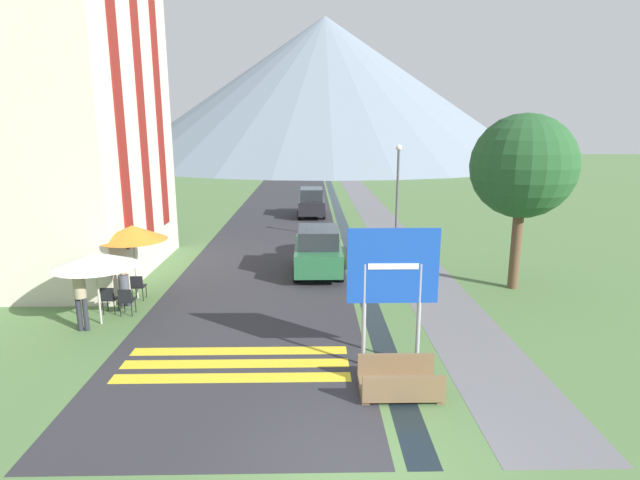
{
  "coord_description": "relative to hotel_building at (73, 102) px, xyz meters",
  "views": [
    {
      "loc": [
        -0.69,
        -7.15,
        5.55
      ],
      "look_at": [
        -0.35,
        10.0,
        1.68
      ],
      "focal_mm": 28.0,
      "sensor_mm": 36.0,
      "label": 1
    }
  ],
  "objects": [
    {
      "name": "road_sign",
      "position": [
        10.6,
        -8.19,
        -4.26
      ],
      "size": [
        2.12,
        0.11,
        3.35
      ],
      "color": "#9E9EA3",
      "rests_on": "ground_plane"
    },
    {
      "name": "streetlamp",
      "position": [
        12.76,
        3.9,
        -3.6
      ],
      "size": [
        0.28,
        0.28,
        4.8
      ],
      "color": "#515156",
      "rests_on": "ground_plane"
    },
    {
      "name": "crosswalk_marking",
      "position": [
        6.89,
        -8.08,
        -6.46
      ],
      "size": [
        5.44,
        1.84,
        0.01
      ],
      "color": "yellow",
      "rests_on": "ground_plane"
    },
    {
      "name": "cafe_chair_near_left",
      "position": [
        3.16,
        -4.83,
        -5.95
      ],
      "size": [
        0.4,
        0.4,
        0.85
      ],
      "rotation": [
        0.0,
        0.0,
        -0.31
      ],
      "color": "black",
      "rests_on": "ground_plane"
    },
    {
      "name": "footbridge",
      "position": [
        10.59,
        -9.48,
        -6.24
      ],
      "size": [
        1.7,
        1.1,
        0.65
      ],
      "color": "brown",
      "rests_on": "ground_plane"
    },
    {
      "name": "parked_car_far",
      "position": [
        8.78,
        12.36,
        -5.56
      ],
      "size": [
        1.71,
        3.81,
        1.82
      ],
      "color": "black",
      "rests_on": "ground_plane"
    },
    {
      "name": "footpath",
      "position": [
        12.99,
        18.0,
        -6.46
      ],
      "size": [
        2.2,
        60.0,
        0.01
      ],
      "color": "slate",
      "rests_on": "ground_plane"
    },
    {
      "name": "tree_by_path",
      "position": [
        15.87,
        -2.4,
        -2.2
      ],
      "size": [
        3.5,
        3.5,
        6.04
      ],
      "color": "brown",
      "rests_on": "ground_plane"
    },
    {
      "name": "person_standing_terrace",
      "position": [
        2.35,
        -5.96,
        -5.4
      ],
      "size": [
        0.32,
        0.32,
        1.83
      ],
      "color": "#282833",
      "rests_on": "ground_plane"
    },
    {
      "name": "cafe_umbrella_front_white",
      "position": [
        2.63,
        -5.46,
        -4.54
      ],
      "size": [
        2.35,
        2.35,
        2.14
      ],
      "color": "#B7B2A8",
      "rests_on": "ground_plane"
    },
    {
      "name": "parked_car_near",
      "position": [
        8.99,
        -0.43,
        -5.56
      ],
      "size": [
        1.86,
        3.87,
        1.82
      ],
      "color": "#28663D",
      "rests_on": "ground_plane"
    },
    {
      "name": "ground_plane",
      "position": [
        9.39,
        8.0,
        -6.47
      ],
      "size": [
        160.0,
        160.0,
        0.0
      ],
      "primitive_type": "plane",
      "color": "#517542"
    },
    {
      "name": "cafe_chair_middle",
      "position": [
        3.04,
        -3.45,
        -5.95
      ],
      "size": [
        0.4,
        0.4,
        0.85
      ],
      "rotation": [
        0.0,
        0.0,
        0.09
      ],
      "color": "black",
      "rests_on": "ground_plane"
    },
    {
      "name": "cafe_chair_near_right",
      "position": [
        2.58,
        -4.66,
        -5.95
      ],
      "size": [
        0.4,
        0.4,
        0.85
      ],
      "rotation": [
        0.0,
        0.0,
        -0.31
      ],
      "color": "black",
      "rests_on": "ground_plane"
    },
    {
      "name": "mountain_distant",
      "position": [
        11.25,
        68.74,
        5.29
      ],
      "size": [
        69.36,
        69.36,
        23.5
      ],
      "color": "slate",
      "rests_on": "ground_plane"
    },
    {
      "name": "hotel_building",
      "position": [
        0.0,
        0.0,
        0.0
      ],
      "size": [
        5.39,
        8.56,
        12.04
      ],
      "color": "beige",
      "rests_on": "ground_plane"
    },
    {
      "name": "person_seated_near",
      "position": [
        2.79,
        -3.98,
        -5.79
      ],
      "size": [
        0.32,
        0.32,
        1.23
      ],
      "color": "#282833",
      "rests_on": "ground_plane"
    },
    {
      "name": "cafe_umbrella_middle_orange",
      "position": [
        2.93,
        -3.24,
        -4.24
      ],
      "size": [
        2.2,
        2.2,
        2.47
      ],
      "color": "#B7B2A8",
      "rests_on": "ground_plane"
    },
    {
      "name": "road",
      "position": [
        6.89,
        18.0,
        -6.46
      ],
      "size": [
        6.4,
        60.0,
        0.01
      ],
      "color": "#2D2D33",
      "rests_on": "ground_plane"
    },
    {
      "name": "drainage_channel",
      "position": [
        10.59,
        18.0,
        -6.46
      ],
      "size": [
        0.6,
        60.0,
        0.0
      ],
      "color": "black",
      "rests_on": "ground_plane"
    }
  ]
}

